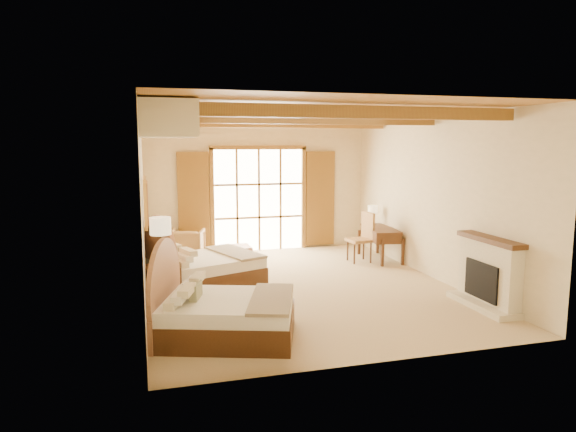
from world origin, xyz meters
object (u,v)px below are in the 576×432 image
object	(u,v)px
nightstand	(162,285)
desk	(380,242)
bed_near	(217,313)
armchair	(187,244)
bed_far	(198,268)

from	to	relation	value
nightstand	desk	size ratio (longest dim) A/B	0.44
bed_near	nightstand	size ratio (longest dim) A/B	3.47
armchair	desk	distance (m)	4.44
nightstand	armchair	world-z (taller)	armchair
armchair	desk	size ratio (longest dim) A/B	0.54
desk	bed_near	bearing A→B (deg)	-129.15
bed_near	desk	xyz separation A→B (m)	(4.27, 3.84, 0.03)
bed_far	armchair	xyz separation A→B (m)	(-0.01, 2.39, -0.02)
nightstand	armchair	size ratio (longest dim) A/B	0.82
bed_near	bed_far	world-z (taller)	bed_far
bed_near	bed_far	size ratio (longest dim) A/B	0.95
bed_far	nightstand	distance (m)	1.07
nightstand	desk	world-z (taller)	desk
bed_near	armchair	world-z (taller)	bed_near
bed_near	armchair	bearing A→B (deg)	108.41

